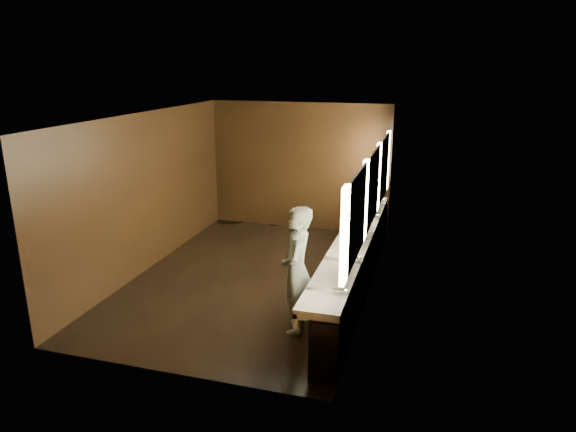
# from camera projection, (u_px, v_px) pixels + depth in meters

# --- Properties ---
(floor) EXTENTS (6.00, 6.00, 0.00)m
(floor) POSITION_uv_depth(u_px,v_px,m) (254.00, 277.00, 8.98)
(floor) COLOR black
(floor) RESTS_ON ground
(ceiling) EXTENTS (4.00, 6.00, 0.02)m
(ceiling) POSITION_uv_depth(u_px,v_px,m) (251.00, 116.00, 8.18)
(ceiling) COLOR #2D2D2B
(ceiling) RESTS_ON wall_back
(wall_back) EXTENTS (4.00, 0.02, 2.80)m
(wall_back) POSITION_uv_depth(u_px,v_px,m) (299.00, 167.00, 11.34)
(wall_back) COLOR black
(wall_back) RESTS_ON floor
(wall_front) EXTENTS (4.00, 0.02, 2.80)m
(wall_front) POSITION_uv_depth(u_px,v_px,m) (163.00, 266.00, 5.82)
(wall_front) COLOR black
(wall_front) RESTS_ON floor
(wall_left) EXTENTS (0.02, 6.00, 2.80)m
(wall_left) POSITION_uv_depth(u_px,v_px,m) (147.00, 192.00, 9.11)
(wall_left) COLOR black
(wall_left) RESTS_ON floor
(wall_right) EXTENTS (0.02, 6.00, 2.80)m
(wall_right) POSITION_uv_depth(u_px,v_px,m) (373.00, 209.00, 8.05)
(wall_right) COLOR black
(wall_right) RESTS_ON floor
(sink_counter) EXTENTS (0.55, 5.40, 1.01)m
(sink_counter) POSITION_uv_depth(u_px,v_px,m) (357.00, 262.00, 8.36)
(sink_counter) COLOR black
(sink_counter) RESTS_ON floor
(mirror_band) EXTENTS (0.06, 5.03, 1.15)m
(mirror_band) POSITION_uv_depth(u_px,v_px,m) (372.00, 188.00, 7.95)
(mirror_band) COLOR #FBEEC1
(mirror_band) RESTS_ON wall_right
(person) EXTENTS (0.55, 0.72, 1.79)m
(person) POSITION_uv_depth(u_px,v_px,m) (297.00, 270.00, 7.00)
(person) COLOR #9ACCE6
(person) RESTS_ON floor
(trash_bin) EXTENTS (0.35, 0.35, 0.53)m
(trash_bin) POSITION_uv_depth(u_px,v_px,m) (330.00, 303.00, 7.45)
(trash_bin) COLOR black
(trash_bin) RESTS_ON floor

